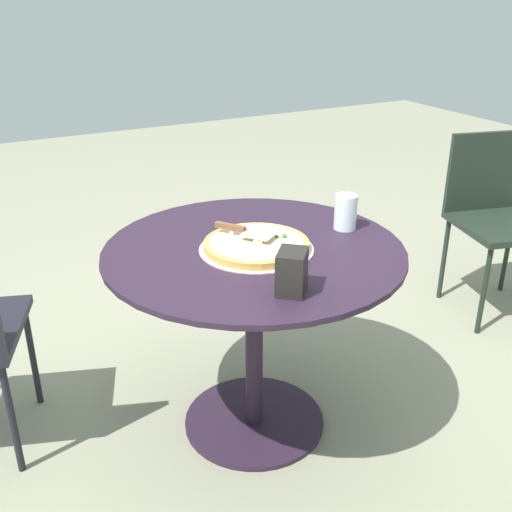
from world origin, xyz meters
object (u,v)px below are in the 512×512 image
Objects in this scene: patio_table at (254,296)px; drinking_cup at (346,212)px; pizza_on_tray at (256,245)px; pizza_server at (243,230)px; napkin_dispenser at (292,272)px; patio_chair_corner at (497,209)px.

patio_table is 0.43m from drinking_cup.
drinking_cup is (0.36, 0.01, 0.05)m from pizza_on_tray.
pizza_on_tray is 1.87× the size of pizza_server.
pizza_server is at bearing 118.34° from patio_table.
patio_table is 0.20m from pizza_on_tray.
patio_table is at bearing -61.66° from pizza_server.
napkin_dispenser reaches higher than pizza_server.
patio_chair_corner reaches higher than pizza_server.
patio_chair_corner is (1.10, 0.28, -0.27)m from drinking_cup.
drinking_cup is 0.14× the size of patio_chair_corner.
napkin_dispenser is 0.14× the size of patio_chair_corner.
drinking_cup reaches higher than pizza_on_tray.
patio_chair_corner is at bearing 14.25° from drinking_cup.
pizza_server is (-0.02, 0.05, 0.04)m from pizza_on_tray.
drinking_cup is 0.99× the size of napkin_dispenser.
pizza_server is 0.36m from napkin_dispenser.
patio_chair_corner is at bearing 152.46° from napkin_dispenser.
drinking_cup is at bearing -6.17° from pizza_server.
patio_chair_corner is (1.47, 0.29, -0.22)m from pizza_on_tray.
patio_chair_corner reaches higher than napkin_dispenser.
patio_table is 2.65× the size of pizza_on_tray.
pizza_on_tray is at bearing -178.08° from drinking_cup.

